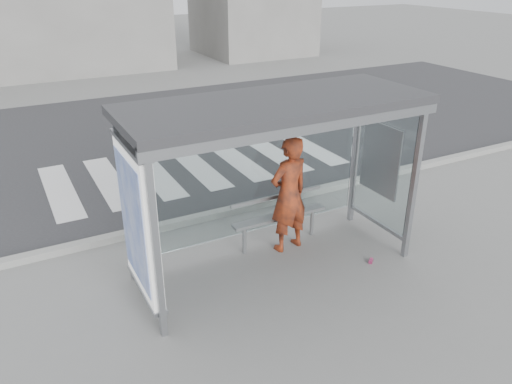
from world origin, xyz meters
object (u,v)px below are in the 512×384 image
Objects in this scene: bus_shelter at (250,148)px; person at (289,195)px; soda_can at (371,261)px; bench at (279,216)px.

person is at bearing 21.64° from bus_shelter.
bus_shelter is 2.72m from soda_can.
bus_shelter is 1.75m from bench.
soda_can is at bearing -20.89° from bus_shelter.
bench is (-0.06, 0.19, -0.45)m from person.
bench is 1.62m from soda_can.
bus_shelter reaches higher than soda_can.
soda_can is (0.98, -1.20, -0.48)m from bench.
bench is (0.79, 0.52, -1.47)m from bus_shelter.
bench is at bearing 33.47° from bus_shelter.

